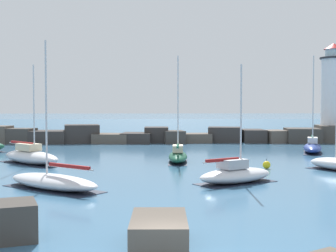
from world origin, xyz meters
name	(u,v)px	position (x,y,z in m)	size (l,w,h in m)	color
open_sea_beyond	(154,125)	(0.00, 111.53, 0.00)	(400.00, 116.00, 0.01)	#2D5B7F
breakwater_jetty	(157,136)	(0.09, 51.49, 1.03)	(60.34, 6.22, 2.59)	#4C443D
lighthouse	(333,99)	(26.06, 52.59, 6.31)	(4.59, 4.59, 14.46)	gray
foreground_rocks	(102,230)	(-2.46, 2.22, 0.60)	(19.86, 6.17, 1.50)	#423D38
sailboat_moored_0	(53,181)	(-6.88, 14.49, 0.50)	(7.55, 6.65, 9.49)	silver
sailboat_moored_1	(178,155)	(1.89, 28.59, 0.61)	(2.17, 6.72, 10.06)	#195138
sailboat_moored_3	(31,156)	(-11.67, 27.64, 0.69)	(7.35, 7.25, 9.01)	silver
sailboat_moored_4	(312,147)	(17.64, 36.84, 0.65)	(4.12, 7.34, 10.89)	navy
sailboat_moored_7	(235,174)	(5.18, 16.45, 0.61)	(6.38, 5.21, 8.17)	silver
mooring_buoy_orange_near	(267,165)	(9.10, 23.51, 0.33)	(0.66, 0.66, 0.86)	yellow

